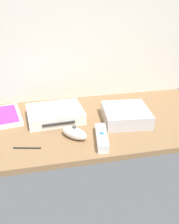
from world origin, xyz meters
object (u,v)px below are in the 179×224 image
game_console (55,114)px  mini_computer (126,115)px  remote_nunchuk (75,133)px  game_case (3,116)px  remote_wand (102,137)px  stylus_pen (27,147)px

game_console → mini_computer: 27.37cm
game_console → mini_computer: mini_computer is taller
mini_computer → remote_nunchuk: size_ratio=1.82×
mini_computer → game_case: 48.26cm
mini_computer → remote_nunchuk: (-21.36, -8.25, -0.60)cm
mini_computer → remote_wand: bearing=-136.2°
game_case → remote_nunchuk: 32.69cm
game_console → remote_nunchuk: size_ratio=2.13×
game_console → remote_wand: 23.80cm
remote_wand → mini_computer: bearing=53.8°
mini_computer → remote_nunchuk: mini_computer is taller
game_console → stylus_pen: (-11.07, -18.46, -1.85)cm
game_console → stylus_pen: 21.60cm
remote_wand → stylus_pen: 24.70cm
game_case → stylus_pen: bearing=-78.1°
game_case → remote_nunchuk: size_ratio=2.04×
game_console → remote_wand: (13.58, -19.54, -0.69)cm
remote_wand → remote_nunchuk: (-8.56, 4.01, 0.53)cm
game_case → game_console: bearing=-23.7°
remote_wand → stylus_pen: remote_wand is taller
game_console → remote_nunchuk: bearing=-75.4°
mini_computer → remote_nunchuk: bearing=-158.9°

